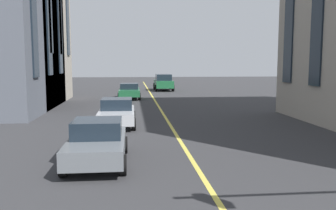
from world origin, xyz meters
The scene contains 5 objects.
lane_centre_line centered at (20.00, 0.00, 0.00)m, with size 80.00×0.16×0.01m.
car_silver_parked_a centered at (17.90, 2.74, 0.70)m, with size 3.90×1.89×1.40m.
car_green_mid centered at (41.09, -1.71, 0.97)m, with size 4.70×2.14×1.88m.
car_grey_far centered at (11.02, 3.09, 0.70)m, with size 3.90×1.89×1.40m.
car_green_trailing centered at (31.93, 2.18, 0.70)m, with size 4.40×1.95×1.37m.
Camera 1 is at (-0.51, 1.98, 3.24)m, focal length 38.60 mm.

